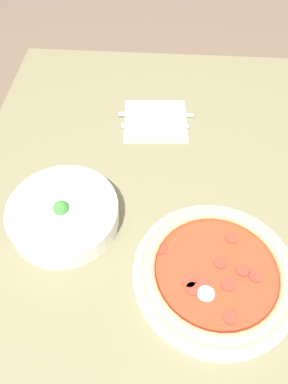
% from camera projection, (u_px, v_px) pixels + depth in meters
% --- Properties ---
extents(ground_plane, '(8.00, 8.00, 0.00)m').
position_uv_depth(ground_plane, '(158.00, 319.00, 1.42)').
color(ground_plane, brown).
extents(dining_table, '(1.16, 0.93, 0.75)m').
position_uv_depth(dining_table, '(166.00, 228.00, 0.91)').
color(dining_table, '#706B4C').
rests_on(dining_table, ground_plane).
extents(pizza, '(0.32, 0.32, 0.04)m').
position_uv_depth(pizza, '(216.00, 272.00, 0.70)').
color(pizza, white).
rests_on(pizza, dining_table).
extents(bowl, '(0.23, 0.23, 0.07)m').
position_uv_depth(bowl, '(63.00, 213.00, 0.77)').
color(bowl, white).
rests_on(bowl, dining_table).
extents(napkin, '(0.17, 0.17, 0.00)m').
position_uv_depth(napkin, '(155.00, 121.00, 0.98)').
color(napkin, white).
rests_on(napkin, dining_table).
extents(fork, '(0.02, 0.18, 0.00)m').
position_uv_depth(fork, '(156.00, 126.00, 0.97)').
color(fork, silver).
rests_on(fork, napkin).
extents(knife, '(0.02, 0.20, 0.01)m').
position_uv_depth(knife, '(159.00, 115.00, 0.99)').
color(knife, silver).
rests_on(knife, napkin).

